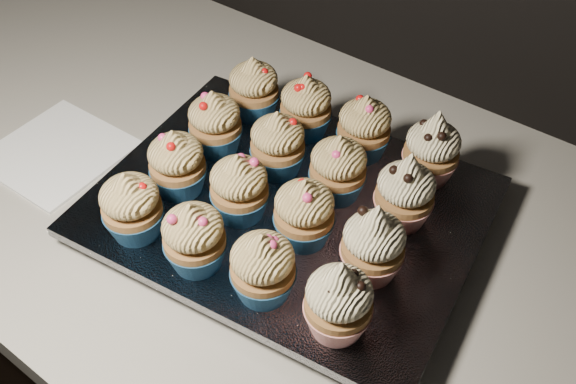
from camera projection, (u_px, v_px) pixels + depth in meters
The scene contains 21 objects.
cabinet at pixel (190, 324), 1.19m from camera, with size 2.40×0.60×0.86m, color black.
worktop at pixel (154, 139), 0.86m from camera, with size 2.44×0.64×0.04m, color beige.
napkin at pixel (57, 152), 0.81m from camera, with size 0.15×0.15×0.00m, color white.
baking_tray at pixel (288, 216), 0.72m from camera, with size 0.38×0.29×0.02m, color black.
foil_lining at pixel (288, 206), 0.71m from camera, with size 0.41×0.32×0.01m, color silver.
cupcake_0 at pixel (132, 206), 0.65m from camera, with size 0.06×0.06×0.08m.
cupcake_1 at pixel (194, 237), 0.62m from camera, with size 0.06×0.06×0.08m.
cupcake_2 at pixel (263, 267), 0.60m from camera, with size 0.06×0.06×0.08m.
cupcake_3 at pixel (339, 301), 0.57m from camera, with size 0.06×0.06×0.10m.
cupcake_4 at pixel (177, 164), 0.70m from camera, with size 0.06×0.06×0.08m.
cupcake_5 at pixel (239, 188), 0.67m from camera, with size 0.06×0.06×0.08m.
cupcake_6 at pixel (304, 213), 0.64m from camera, with size 0.06×0.06×0.08m.
cupcake_7 at pixel (373, 244), 0.61m from camera, with size 0.06×0.06×0.10m.
cupcake_8 at pixel (215, 124), 0.74m from camera, with size 0.06×0.06×0.08m.
cupcake_9 at pixel (278, 144), 0.72m from camera, with size 0.06×0.06×0.08m.
cupcake_10 at pixel (338, 169), 0.69m from camera, with size 0.06×0.06×0.08m.
cupcake_11 at pixel (405, 193), 0.66m from camera, with size 0.06×0.06×0.10m.
cupcake_12 at pixel (254, 89), 0.79m from camera, with size 0.06×0.06×0.08m.
cupcake_13 at pixel (306, 107), 0.76m from camera, with size 0.06×0.06×0.08m.
cupcake_14 at pixel (364, 128), 0.74m from camera, with size 0.06×0.06×0.08m.
cupcake_15 at pixel (432, 150), 0.71m from camera, with size 0.06×0.06×0.10m.
Camera 1 is at (0.54, 1.28, 1.45)m, focal length 40.00 mm.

